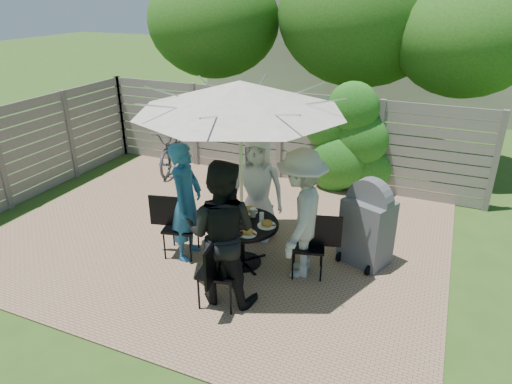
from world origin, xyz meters
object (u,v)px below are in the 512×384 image
at_px(person_left, 186,202).
at_px(plate_extra, 248,233).
at_px(chair_back, 260,219).
at_px(chair_left, 180,238).
at_px(person_front, 221,233).
at_px(plate_front, 234,233).
at_px(umbrella, 240,96).
at_px(chair_right, 309,257).
at_px(glass_back, 240,209).
at_px(bicycle, 174,148).
at_px(glass_left, 222,219).
at_px(glass_right, 262,217).
at_px(person_right, 301,215).
at_px(patio_table, 242,235).
at_px(chair_front, 219,284).
at_px(bbq_grill, 367,226).
at_px(plate_back, 249,210).
at_px(person_back, 258,188).
at_px(plate_right, 267,224).
at_px(coffee_cup, 253,213).
at_px(plate_left, 218,218).
at_px(syrup_jug, 239,216).

height_order(person_left, plate_extra, person_left).
xyz_separation_m(chair_back, chair_left, (-0.83, -1.08, 0.03)).
distance_m(person_front, plate_front, 0.53).
xyz_separation_m(umbrella, plate_extra, (0.22, -0.27, -1.76)).
relative_size(chair_right, glass_back, 6.60).
relative_size(person_front, glass_back, 13.57).
distance_m(person_left, bicycle, 3.77).
height_order(glass_left, glass_right, same).
height_order(person_left, person_right, person_right).
xyz_separation_m(umbrella, glass_left, (-0.24, -0.14, -1.71)).
bearing_deg(chair_left, person_left, -5.20).
xyz_separation_m(person_left, person_front, (0.93, -0.71, 0.06)).
distance_m(chair_right, plate_extra, 0.94).
distance_m(person_left, chair_right, 1.90).
relative_size(patio_table, glass_left, 8.25).
distance_m(chair_front, glass_left, 1.00).
bearing_deg(person_right, bbq_grill, 121.12).
height_order(plate_back, glass_right, glass_right).
bearing_deg(person_back, plate_right, -66.55).
distance_m(plate_front, glass_right, 0.53).
xyz_separation_m(patio_table, glass_left, (-0.24, -0.14, 0.27)).
distance_m(glass_left, coffee_cup, 0.48).
relative_size(plate_front, coffee_cup, 2.17).
bearing_deg(plate_left, person_right, 7.58).
bearing_deg(person_right, glass_back, -105.52).
relative_size(plate_front, glass_left, 1.86).
height_order(plate_extra, coffee_cup, coffee_cup).
height_order(plate_left, bbq_grill, bbq_grill).
bearing_deg(glass_back, glass_left, -105.42).
xyz_separation_m(umbrella, bbq_grill, (1.62, 0.75, -1.86)).
bearing_deg(syrup_jug, chair_left, -169.15).
bearing_deg(coffee_cup, plate_front, -92.20).
bearing_deg(plate_left, coffee_cup, 33.14).
bearing_deg(plate_right, plate_back, 142.58).
xyz_separation_m(umbrella, bicycle, (-3.01, 2.94, -1.99)).
xyz_separation_m(person_right, plate_right, (-0.47, -0.06, -0.22)).
height_order(patio_table, coffee_cup, coffee_cup).
height_order(person_right, glass_right, person_right).
relative_size(chair_back, syrup_jug, 5.25).
bearing_deg(plate_front, chair_left, 167.23).
xyz_separation_m(plate_right, glass_back, (-0.50, 0.20, 0.05)).
xyz_separation_m(glass_back, bbq_grill, (1.76, 0.50, -0.14)).
distance_m(chair_right, plate_front, 1.11).
bearing_deg(glass_left, bbq_grill, 25.44).
distance_m(coffee_cup, bbq_grill, 1.64).
xyz_separation_m(person_back, chair_left, (-0.85, -0.95, -0.57)).
bearing_deg(bbq_grill, plate_left, -134.93).
xyz_separation_m(chair_front, bbq_grill, (1.49, 1.71, 0.30)).
bearing_deg(chair_right, syrup_jug, -10.44).
distance_m(person_back, chair_left, 1.40).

